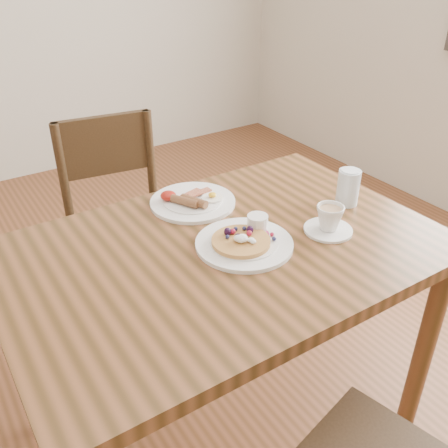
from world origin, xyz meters
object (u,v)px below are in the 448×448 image
object	(u,v)px
water_glass	(348,187)
breakfast_plate	(192,201)
teacup_saucer	(329,220)
dining_table	(224,275)
pancake_plate	(245,240)
chair_far	(121,219)

from	to	relation	value
water_glass	breakfast_plate	bearing A→B (deg)	147.33
breakfast_plate	teacup_saucer	bearing A→B (deg)	-55.32
dining_table	water_glass	world-z (taller)	water_glass
dining_table	pancake_plate	distance (m)	0.13
water_glass	chair_far	bearing A→B (deg)	123.39
teacup_saucer	water_glass	distance (m)	0.19
dining_table	pancake_plate	bearing A→B (deg)	-27.36
chair_far	water_glass	world-z (taller)	chair_far
teacup_saucer	dining_table	bearing A→B (deg)	161.53
chair_far	breakfast_plate	xyz separation A→B (m)	(0.07, -0.47, 0.27)
dining_table	teacup_saucer	size ratio (longest dim) A/B	8.57
teacup_saucer	water_glass	world-z (taller)	water_glass
dining_table	pancake_plate	world-z (taller)	pancake_plate
chair_far	pancake_plate	size ratio (longest dim) A/B	3.26
pancake_plate	chair_far	bearing A→B (deg)	95.67
chair_far	pancake_plate	xyz separation A→B (m)	(0.07, -0.75, 0.27)
pancake_plate	water_glass	size ratio (longest dim) A/B	2.38
breakfast_plate	water_glass	size ratio (longest dim) A/B	2.38
chair_far	teacup_saucer	world-z (taller)	chair_far
chair_far	teacup_saucer	size ratio (longest dim) A/B	6.29
chair_far	breakfast_plate	world-z (taller)	chair_far
dining_table	water_glass	size ratio (longest dim) A/B	10.56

